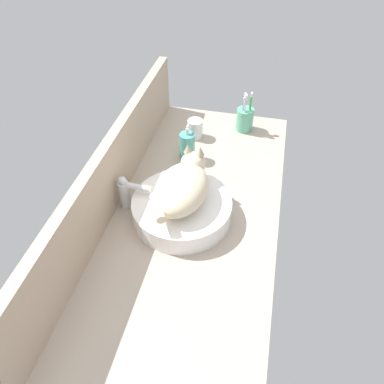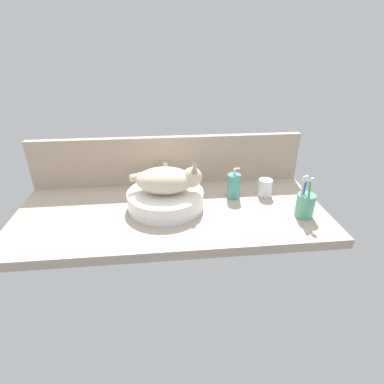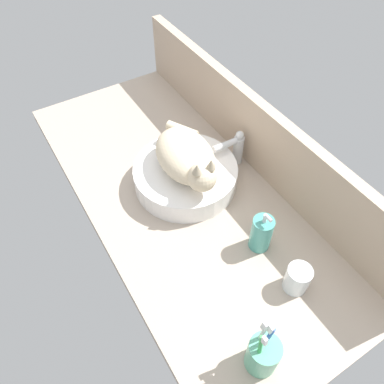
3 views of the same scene
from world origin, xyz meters
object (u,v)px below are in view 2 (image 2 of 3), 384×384
object	(u,v)px
soap_dispenser	(234,186)
toothbrush_cup	(305,205)
cat	(168,180)
sink_basin	(166,199)
water_glass	(265,189)
faucet	(166,174)

from	to	relation	value
soap_dispenser	toothbrush_cup	world-z (taller)	toothbrush_cup
cat	soap_dispenser	distance (cm)	32.32
cat	toothbrush_cup	xyz separation A→B (cm)	(56.98, -14.34, -7.76)
cat	toothbrush_cup	distance (cm)	59.27
sink_basin	soap_dispenser	world-z (taller)	soap_dispenser
sink_basin	soap_dispenser	distance (cm)	32.90
water_glass	cat	bearing A→B (deg)	-172.73
faucet	soap_dispenser	xyz separation A→B (cm)	(31.72, -13.90, -1.31)
sink_basin	cat	world-z (taller)	cat
cat	soap_dispenser	bearing A→B (deg)	10.62
faucet	soap_dispenser	size ratio (longest dim) A/B	0.90
faucet	toothbrush_cup	size ratio (longest dim) A/B	0.73
toothbrush_cup	faucet	bearing A→B (deg)	149.48
soap_dispenser	toothbrush_cup	xyz separation A→B (cm)	(26.03, -20.14, -0.51)
soap_dispenser	water_glass	size ratio (longest dim) A/B	1.81
cat	water_glass	xyz separation A→B (cm)	(46.46, 5.93, -9.55)
soap_dispenser	water_glass	xyz separation A→B (cm)	(15.50, 0.12, -2.31)
faucet	toothbrush_cup	xyz separation A→B (cm)	(57.75, -34.05, -1.82)
water_glass	soap_dispenser	bearing A→B (deg)	-179.54
faucet	water_glass	bearing A→B (deg)	-16.26
sink_basin	faucet	bearing A→B (deg)	88.26
faucet	toothbrush_cup	distance (cm)	67.07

